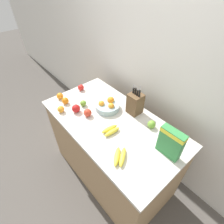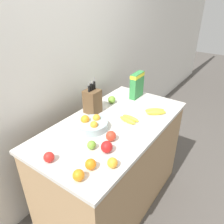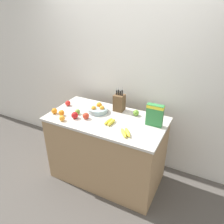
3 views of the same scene
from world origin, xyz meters
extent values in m
plane|color=#514C47|center=(0.00, 0.00, 0.00)|extent=(14.00, 14.00, 0.00)
cube|color=silver|center=(0.00, 0.60, 1.30)|extent=(9.00, 0.06, 2.60)
cube|color=tan|center=(0.00, 0.00, 0.45)|extent=(1.42, 0.74, 0.91)
cube|color=beige|center=(0.00, 0.00, 0.92)|extent=(1.45, 0.77, 0.03)
cube|color=brown|center=(0.05, 0.26, 1.05)|extent=(0.13, 0.13, 0.22)
cylinder|color=black|center=(0.01, 0.26, 1.18)|extent=(0.02, 0.02, 0.06)
cube|color=silver|center=(0.01, 0.26, 1.23)|extent=(0.01, 0.00, 0.03)
cylinder|color=black|center=(0.04, 0.26, 1.19)|extent=(0.02, 0.02, 0.07)
cube|color=silver|center=(0.04, 0.26, 1.24)|extent=(0.01, 0.00, 0.03)
cylinder|color=black|center=(0.06, 0.26, 1.18)|extent=(0.02, 0.02, 0.06)
cube|color=silver|center=(0.06, 0.26, 1.22)|extent=(0.01, 0.00, 0.03)
cylinder|color=black|center=(0.09, 0.26, 1.19)|extent=(0.02, 0.02, 0.07)
cube|color=silver|center=(0.09, 0.26, 1.25)|extent=(0.01, 0.00, 0.04)
cube|color=#338442|center=(0.57, 0.10, 1.07)|extent=(0.19, 0.07, 0.26)
cube|color=yellow|center=(0.57, 0.10, 1.18)|extent=(0.19, 0.07, 0.04)
cylinder|color=#99B2B7|center=(-0.17, 0.09, 0.97)|extent=(0.25, 0.25, 0.06)
sphere|color=orange|center=(-0.11, 0.09, 1.01)|extent=(0.06, 0.06, 0.06)
sphere|color=orange|center=(-0.19, 0.15, 1.01)|extent=(0.07, 0.07, 0.07)
sphere|color=orange|center=(-0.20, 0.04, 1.01)|extent=(0.06, 0.06, 0.06)
ellipsoid|color=yellow|center=(0.37, -0.21, 0.96)|extent=(0.14, 0.17, 0.04)
ellipsoid|color=yellow|center=(0.34, -0.24, 0.96)|extent=(0.15, 0.17, 0.04)
ellipsoid|color=yellow|center=(0.12, -0.10, 0.96)|extent=(0.05, 0.16, 0.04)
ellipsoid|color=yellow|center=(0.08, -0.09, 0.96)|extent=(0.06, 0.17, 0.04)
sphere|color=red|center=(-0.21, -0.13, 0.98)|extent=(0.08, 0.08, 0.08)
sphere|color=red|center=(-0.63, 0.07, 0.97)|extent=(0.07, 0.07, 0.07)
sphere|color=red|center=(-0.34, -0.18, 0.98)|extent=(0.08, 0.08, 0.08)
sphere|color=#6B9E33|center=(0.30, 0.23, 0.98)|extent=(0.07, 0.07, 0.07)
sphere|color=#6B9E33|center=(-0.37, -0.07, 0.97)|extent=(0.06, 0.06, 0.06)
sphere|color=orange|center=(-0.64, -0.20, 0.97)|extent=(0.07, 0.07, 0.07)
sphere|color=orange|center=(-0.44, -0.30, 0.97)|extent=(0.07, 0.07, 0.07)
sphere|color=orange|center=(-0.53, -0.20, 0.97)|extent=(0.07, 0.07, 0.07)
camera|label=1|loc=(0.91, -0.78, 2.12)|focal=28.00mm
camera|label=2|loc=(-1.29, -0.90, 1.92)|focal=35.00mm
camera|label=3|loc=(1.13, -2.05, 2.24)|focal=35.00mm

